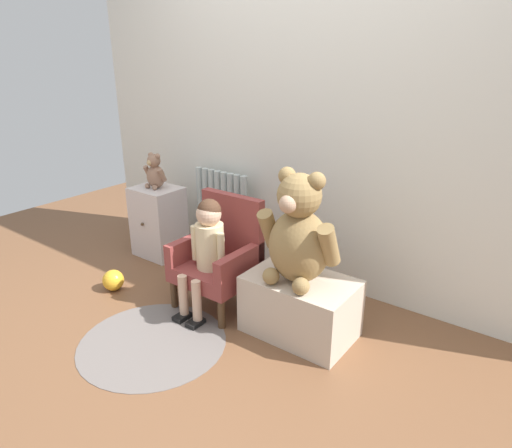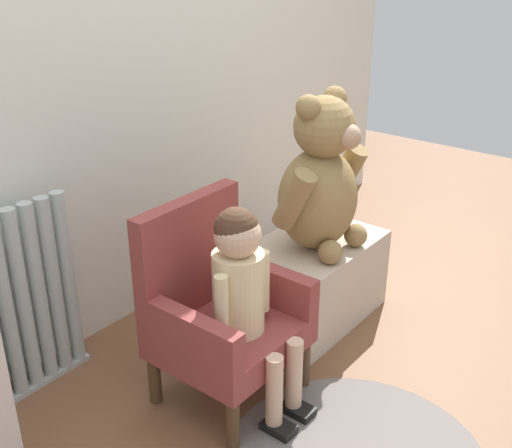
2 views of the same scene
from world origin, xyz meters
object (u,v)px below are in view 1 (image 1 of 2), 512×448
Objects in this scene: radiator at (222,216)px; toy_ball at (113,280)px; small_dresser at (159,222)px; child_figure at (207,241)px; floor_rug at (153,342)px; low_bench at (300,306)px; small_teddy_bear at (155,173)px; large_teddy_bear at (299,234)px; child_armchair at (220,256)px.

toy_ball is at bearing -106.74° from radiator.
radiator is 1.26× the size of small_dresser.
small_dresser is 0.65m from toy_ball.
child_figure is 0.65m from floor_rug.
low_bench is 2.26× the size of small_teddy_bear.
child_figure is 5.03× the size of toy_ball.
low_bench is 0.74× the size of floor_rug.
large_teddy_bear is 0.76× the size of floor_rug.
radiator is 0.78m from child_figure.
small_teddy_bear reaches higher than small_dresser.
radiator is 0.51m from small_dresser.
radiator is at bearing 129.96° from child_armchair.
child_figure is at bearing -170.97° from large_teddy_bear.
small_dresser is at bearing 169.62° from low_bench.
low_bench is 1.32m from toy_ball.
radiator is 1.00× the size of child_armchair.
large_teddy_bear is at bearing -11.54° from small_dresser.
small_teddy_bear reaches higher than child_armchair.
radiator is at bearing 151.75° from large_teddy_bear.
child_armchair reaches higher than toy_ball.
small_teddy_bear is at bearing 107.16° from toy_ball.
large_teddy_bear reaches higher than child_figure.
large_teddy_bear reaches higher than toy_ball.
large_teddy_bear reaches higher than small_teddy_bear.
radiator is 0.59m from small_teddy_bear.
small_teddy_bear is (-1.45, 0.30, 0.05)m from large_teddy_bear.
large_teddy_bear is (0.58, 0.09, 0.15)m from child_figure.
child_armchair is 0.60m from low_bench.
large_teddy_bear is at bearing -28.25° from radiator.
small_teddy_bear is at bearing 71.47° from small_dresser.
radiator reaches higher than toy_ball.
low_bench is 4.22× the size of toy_ball.
small_dresser is 2.05× the size of small_teddy_bear.
radiator is at bearing 29.47° from small_dresser.
low_bench is (1.02, -0.51, -0.17)m from radiator.
floor_rug is 0.72m from toy_ball.
small_teddy_bear is at bearing 168.33° from large_teddy_bear.
toy_ball is (-1.27, -0.33, -0.10)m from low_bench.
small_dresser reaches higher than toy_ball.
toy_ball is (-0.69, -0.21, -0.40)m from child_figure.
radiator is 1.14× the size of low_bench.
child_armchair is at bearing -179.50° from low_bench.
small_dresser is 0.97m from child_figure.
radiator is at bearing 153.24° from low_bench.
toy_ball is (0.18, -0.60, -0.59)m from small_teddy_bear.
floor_rug is (-0.02, -0.46, -0.46)m from child_figure.
small_dresser is 0.67× the size of floor_rug.
toy_ball is at bearing -166.78° from large_teddy_bear.
child_figure reaches higher than toy_ball.
small_teddy_bear reaches higher than floor_rug.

